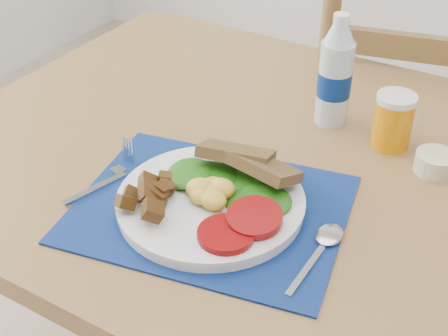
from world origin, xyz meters
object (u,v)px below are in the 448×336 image
object	(u,v)px
breakfast_plate	(206,198)
juice_glass	(393,122)
chair_far	(415,93)
water_bottle	(335,76)

from	to	relation	value
breakfast_plate	juice_glass	world-z (taller)	juice_glass
chair_far	breakfast_plate	world-z (taller)	chair_far
breakfast_plate	juice_glass	bearing A→B (deg)	57.05
breakfast_plate	water_bottle	distance (m)	0.36
water_bottle	juice_glass	distance (m)	0.13
juice_glass	breakfast_plate	bearing A→B (deg)	-119.52
water_bottle	chair_far	bearing A→B (deg)	82.39
chair_far	breakfast_plate	xyz separation A→B (m)	(-0.12, -0.77, 0.15)
water_bottle	juice_glass	size ratio (longest dim) A/B	2.25
breakfast_plate	water_bottle	xyz separation A→B (m)	(0.06, 0.34, 0.07)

